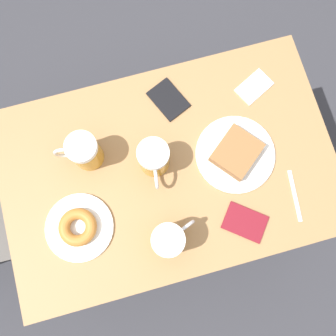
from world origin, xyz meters
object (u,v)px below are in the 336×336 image
beer_mug_right (154,159)px  fork (295,196)px  plate_with_cake (236,153)px  beer_mug_center (169,240)px  plate_with_donut (79,227)px  passport_far_edge (245,222)px  napkin_folded (254,87)px  beer_mug_left (84,152)px  passport_near_edge (168,100)px

beer_mug_right → fork: size_ratio=0.87×
plate_with_cake → beer_mug_center: beer_mug_center is taller
plate_with_donut → passport_far_edge: (-0.12, -0.49, -0.01)m
plate_with_donut → fork: (-0.08, -0.67, -0.01)m
plate_with_cake → beer_mug_right: bearing=81.2°
plate_with_donut → fork: bearing=-97.0°
plate_with_cake → fork: size_ratio=1.55×
plate_with_cake → napkin_folded: 0.24m
beer_mug_center → passport_far_edge: size_ratio=0.89×
beer_mug_left → fork: beer_mug_left is taller
passport_far_edge → beer_mug_left: bearing=51.6°
beer_mug_center → beer_mug_right: bearing=-4.6°
passport_far_edge → plate_with_donut: bearing=76.4°
passport_near_edge → beer_mug_left: bearing=111.8°
plate_with_cake → passport_near_edge: (0.23, 0.16, -0.01)m
beer_mug_left → plate_with_donut: bearing=159.8°
plate_with_cake → beer_mug_left: (0.12, 0.45, 0.05)m
beer_mug_right → passport_far_edge: 0.34m
plate_with_donut → passport_near_edge: 0.49m
plate_with_cake → passport_near_edge: bearing=33.6°
beer_mug_center → napkin_folded: (0.40, -0.40, -0.07)m
napkin_folded → passport_far_edge: 0.45m
fork → passport_far_edge: (-0.04, 0.17, 0.00)m
plate_with_cake → napkin_folded: size_ratio=1.86×
beer_mug_right → plate_with_cake: bearing=-98.8°
beer_mug_right → passport_far_edge: size_ratio=0.92×
fork → passport_near_edge: 0.50m
passport_far_edge → beer_mug_center: bearing=87.3°
napkin_folded → beer_mug_right: bearing=113.0°
plate_with_donut → passport_far_edge: bearing=-103.6°
beer_mug_left → beer_mug_center: bearing=-150.9°
plate_with_donut → napkin_folded: bearing=-65.8°
beer_mug_center → beer_mug_right: size_ratio=0.97×
plate_with_cake → beer_mug_right: (0.04, 0.25, 0.05)m
beer_mug_right → passport_near_edge: size_ratio=0.94×
beer_mug_right → passport_far_edge: bearing=-138.9°
beer_mug_right → fork: beer_mug_right is taller
napkin_folded → fork: 0.38m
plate_with_cake → fork: bearing=-141.4°
plate_with_cake → beer_mug_right: beer_mug_right is taller
plate_with_donut → napkin_folded: size_ratio=1.54×
plate_with_donut → beer_mug_left: beer_mug_left is taller
plate_with_donut → beer_mug_center: (-0.11, -0.25, 0.05)m
fork → passport_far_edge: size_ratio=1.06×
plate_with_donut → fork: size_ratio=1.28×
napkin_folded → passport_near_edge: (0.03, 0.28, 0.00)m
passport_near_edge → fork: bearing=-144.2°
beer_mug_left → beer_mug_right: same height
plate_with_cake → fork: 0.22m
beer_mug_left → passport_far_edge: bearing=-128.4°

